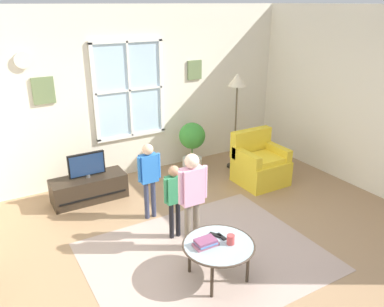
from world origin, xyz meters
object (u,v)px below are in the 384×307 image
at_px(cup, 231,239).
at_px(remote_near_books, 215,235).
at_px(potted_plant_by_window, 192,143).
at_px(remote_near_cup, 221,237).
at_px(coffee_table, 219,246).
at_px(person_green_shirt, 174,194).
at_px(person_pink_shirt, 192,191).
at_px(tv_stand, 89,188).
at_px(television, 87,165).
at_px(floor_lamp, 237,89).
at_px(book_stack, 206,243).
at_px(armchair, 259,164).
at_px(person_blue_shirt, 149,173).

bearing_deg(cup, remote_near_books, 105.36).
bearing_deg(potted_plant_by_window, remote_near_cup, -113.69).
bearing_deg(coffee_table, remote_near_cup, 42.68).
height_order(person_green_shirt, person_pink_shirt, person_pink_shirt).
height_order(tv_stand, television, television).
relative_size(coffee_table, person_green_shirt, 0.79).
bearing_deg(potted_plant_by_window, tv_stand, -175.38).
bearing_deg(floor_lamp, coffee_table, -129.31).
distance_m(television, person_green_shirt, 1.71).
xyz_separation_m(coffee_table, floor_lamp, (2.01, 2.45, 1.05)).
xyz_separation_m(remote_near_cup, potted_plant_by_window, (1.14, 2.59, 0.10)).
height_order(book_stack, person_green_shirt, person_green_shirt).
distance_m(remote_near_cup, potted_plant_by_window, 2.83).
xyz_separation_m(book_stack, person_green_shirt, (0.10, 0.90, 0.17)).
distance_m(television, book_stack, 2.54).
distance_m(armchair, floor_lamp, 1.36).
distance_m(armchair, person_pink_shirt, 2.29).
bearing_deg(remote_near_books, book_stack, -151.98).
bearing_deg(person_pink_shirt, person_blue_shirt, 97.76).
bearing_deg(potted_plant_by_window, book_stack, -117.51).
bearing_deg(coffee_table, television, 105.59).
bearing_deg(tv_stand, remote_near_books, -72.19).
xyz_separation_m(cup, remote_near_cup, (-0.02, 0.15, -0.04)).
bearing_deg(tv_stand, floor_lamp, -1.65).
distance_m(remote_near_books, potted_plant_by_window, 2.79).
distance_m(tv_stand, floor_lamp, 2.99).
height_order(tv_stand, coffee_table, coffee_table).
bearing_deg(floor_lamp, armchair, -92.18).
relative_size(cup, remote_near_cup, 0.77).
height_order(television, potted_plant_by_window, potted_plant_by_window).
height_order(coffee_table, person_pink_shirt, person_pink_shirt).
bearing_deg(remote_near_books, person_pink_shirt, 94.47).
bearing_deg(floor_lamp, book_stack, -131.75).
xyz_separation_m(tv_stand, floor_lamp, (2.71, -0.08, 1.27)).
xyz_separation_m(remote_near_books, person_pink_shirt, (-0.04, 0.46, 0.35)).
xyz_separation_m(television, book_stack, (0.57, -2.47, -0.12)).
xyz_separation_m(television, floor_lamp, (2.71, -0.08, 0.87)).
relative_size(person_blue_shirt, potted_plant_by_window, 1.23).
distance_m(armchair, cup, 2.57).
xyz_separation_m(armchair, remote_near_books, (-1.92, -1.55, 0.12)).
bearing_deg(armchair, person_blue_shirt, -176.26).
bearing_deg(remote_near_books, floor_lamp, 49.70).
relative_size(cup, person_blue_shirt, 0.10).
bearing_deg(remote_near_cup, floor_lamp, 51.04).
distance_m(book_stack, remote_near_cup, 0.24).
relative_size(armchair, floor_lamp, 0.50).
bearing_deg(person_green_shirt, tv_stand, 112.80).
bearing_deg(tv_stand, person_green_shirt, -67.20).
bearing_deg(person_green_shirt, television, 112.83).
distance_m(cup, floor_lamp, 3.29).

